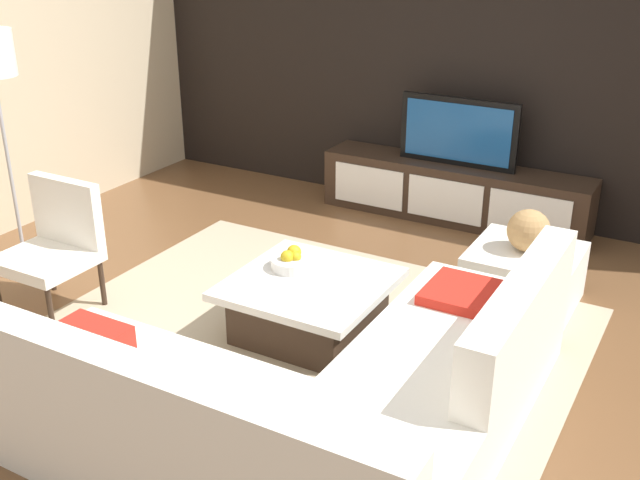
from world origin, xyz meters
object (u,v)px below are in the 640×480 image
object	(u,v)px
ottoman	(523,277)
accent_chair_near	(56,239)
media_console	(454,192)
sectional_couch	(317,402)
coffee_table	(309,306)
decorative_ball	(529,231)
fruit_bowl	(293,261)
television	(458,132)

from	to	relation	value
ottoman	accent_chair_near	bearing A→B (deg)	-150.18
media_console	accent_chair_near	size ratio (longest dim) A/B	2.66
sectional_couch	accent_chair_near	world-z (taller)	accent_chair_near
coffee_table	accent_chair_near	xyz separation A→B (m)	(-1.65, -0.49, 0.29)
ottoman	decorative_ball	world-z (taller)	decorative_ball
media_console	fruit_bowl	world-z (taller)	fruit_bowl
fruit_bowl	television	bearing A→B (deg)	82.65
accent_chair_near	ottoman	world-z (taller)	accent_chair_near
television	sectional_couch	distance (m)	3.33
media_console	fruit_bowl	xyz separation A→B (m)	(-0.28, -2.19, 0.18)
sectional_couch	coffee_table	bearing A→B (deg)	122.19
media_console	ottoman	world-z (taller)	media_console
ottoman	decorative_ball	distance (m)	0.34
ottoman	fruit_bowl	distance (m)	1.58
sectional_couch	accent_chair_near	distance (m)	2.31
ottoman	coffee_table	bearing A→B (deg)	-134.69
television	decorative_ball	world-z (taller)	television
media_console	coffee_table	bearing A→B (deg)	-92.49
fruit_bowl	decorative_ball	xyz separation A→B (m)	(1.24, 0.96, 0.11)
sectional_couch	decorative_ball	bearing A→B (deg)	77.45
media_console	ottoman	distance (m)	1.56
accent_chair_near	ottoman	xyz separation A→B (m)	(2.70, 1.55, -0.29)
television	sectional_couch	bearing A→B (deg)	-81.22
sectional_couch	fruit_bowl	xyz separation A→B (m)	(-0.79, 1.06, 0.14)
television	accent_chair_near	distance (m)	3.30
media_console	ottoman	size ratio (longest dim) A/B	3.30
decorative_ball	television	bearing A→B (deg)	127.70
television	decorative_ball	distance (m)	1.58
media_console	television	world-z (taller)	television
television	coffee_table	size ratio (longest dim) A/B	1.08
accent_chair_near	media_console	bearing A→B (deg)	47.09
sectional_couch	ottoman	distance (m)	2.07
accent_chair_near	fruit_bowl	size ratio (longest dim) A/B	3.11
coffee_table	fruit_bowl	size ratio (longest dim) A/B	3.34
television	accent_chair_near	size ratio (longest dim) A/B	1.16
fruit_bowl	decorative_ball	size ratio (longest dim) A/B	0.98
fruit_bowl	accent_chair_near	bearing A→B (deg)	-158.15
coffee_table	accent_chair_near	world-z (taller)	accent_chair_near
television	accent_chair_near	bearing A→B (deg)	-122.18
sectional_couch	coffee_table	size ratio (longest dim) A/B	2.52
coffee_table	fruit_bowl	bearing A→B (deg)	150.64
coffee_table	accent_chair_near	size ratio (longest dim) A/B	1.08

